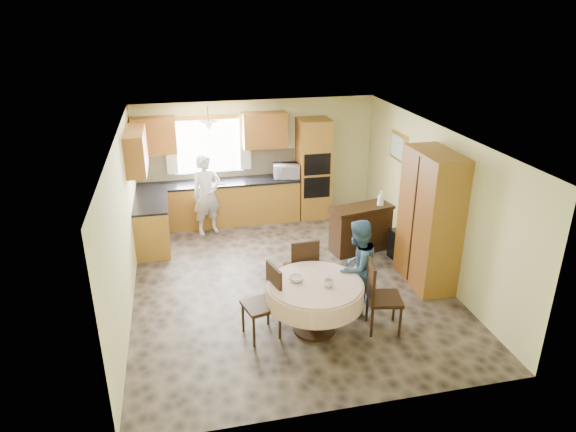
{
  "coord_description": "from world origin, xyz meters",
  "views": [
    {
      "loc": [
        -1.63,
        -7.33,
        4.32
      ],
      "look_at": [
        0.07,
        0.3,
        1.05
      ],
      "focal_mm": 32.0,
      "sensor_mm": 36.0,
      "label": 1
    }
  ],
  "objects_px": {
    "sideboard": "(361,230)",
    "chair_back": "(303,266)",
    "chair_right": "(379,293)",
    "person_sink": "(207,195)",
    "cupboard": "(430,219)",
    "chair_left": "(266,298)",
    "person_dining": "(357,267)",
    "oven_tower": "(313,169)",
    "dining_table": "(315,293)"
  },
  "relations": [
    {
      "from": "oven_tower",
      "to": "sideboard",
      "type": "distance_m",
      "value": 2.0
    },
    {
      "from": "sideboard",
      "to": "chair_right",
      "type": "height_order",
      "value": "chair_right"
    },
    {
      "from": "person_dining",
      "to": "sideboard",
      "type": "bearing_deg",
      "value": -146.32
    },
    {
      "from": "sideboard",
      "to": "person_sink",
      "type": "bearing_deg",
      "value": 140.21
    },
    {
      "from": "oven_tower",
      "to": "person_sink",
      "type": "bearing_deg",
      "value": -169.72
    },
    {
      "from": "chair_back",
      "to": "chair_left",
      "type": "bearing_deg",
      "value": 45.1
    },
    {
      "from": "chair_left",
      "to": "chair_back",
      "type": "bearing_deg",
      "value": 122.95
    },
    {
      "from": "dining_table",
      "to": "person_dining",
      "type": "xyz_separation_m",
      "value": [
        0.74,
        0.36,
        0.13
      ]
    },
    {
      "from": "sideboard",
      "to": "person_sink",
      "type": "xyz_separation_m",
      "value": [
        -2.71,
        1.43,
        0.4
      ]
    },
    {
      "from": "cupboard",
      "to": "person_sink",
      "type": "height_order",
      "value": "cupboard"
    },
    {
      "from": "person_dining",
      "to": "chair_back",
      "type": "bearing_deg",
      "value": -68.47
    },
    {
      "from": "oven_tower",
      "to": "person_sink",
      "type": "xyz_separation_m",
      "value": [
        -2.28,
        -0.41,
        -0.25
      ]
    },
    {
      "from": "sideboard",
      "to": "oven_tower",
      "type": "bearing_deg",
      "value": 90.97
    },
    {
      "from": "sideboard",
      "to": "cupboard",
      "type": "height_order",
      "value": "cupboard"
    },
    {
      "from": "chair_right",
      "to": "person_dining",
      "type": "xyz_separation_m",
      "value": [
        -0.14,
        0.52,
        0.15
      ]
    },
    {
      "from": "dining_table",
      "to": "chair_left",
      "type": "height_order",
      "value": "chair_left"
    },
    {
      "from": "sideboard",
      "to": "cupboard",
      "type": "distance_m",
      "value": 1.64
    },
    {
      "from": "chair_right",
      "to": "person_sink",
      "type": "relative_size",
      "value": 0.65
    },
    {
      "from": "sideboard",
      "to": "chair_right",
      "type": "bearing_deg",
      "value": -116.43
    },
    {
      "from": "oven_tower",
      "to": "sideboard",
      "type": "relative_size",
      "value": 1.84
    },
    {
      "from": "person_dining",
      "to": "person_sink",
      "type": "bearing_deg",
      "value": -94.45
    },
    {
      "from": "dining_table",
      "to": "person_dining",
      "type": "distance_m",
      "value": 0.83
    },
    {
      "from": "sideboard",
      "to": "chair_back",
      "type": "bearing_deg",
      "value": -147.38
    },
    {
      "from": "cupboard",
      "to": "chair_back",
      "type": "xyz_separation_m",
      "value": [
        -2.12,
        -0.12,
        -0.53
      ]
    },
    {
      "from": "cupboard",
      "to": "person_dining",
      "type": "xyz_separation_m",
      "value": [
        -1.42,
        -0.59,
        -0.38
      ]
    },
    {
      "from": "sideboard",
      "to": "chair_right",
      "type": "xyz_separation_m",
      "value": [
        -0.63,
        -2.44,
        0.17
      ]
    },
    {
      "from": "oven_tower",
      "to": "cupboard",
      "type": "relative_size",
      "value": 0.95
    },
    {
      "from": "chair_left",
      "to": "chair_back",
      "type": "xyz_separation_m",
      "value": [
        0.71,
        0.77,
        0.01
      ]
    },
    {
      "from": "chair_right",
      "to": "dining_table",
      "type": "bearing_deg",
      "value": 90.8
    },
    {
      "from": "cupboard",
      "to": "chair_back",
      "type": "distance_m",
      "value": 2.19
    },
    {
      "from": "sideboard",
      "to": "chair_back",
      "type": "distance_m",
      "value": 2.08
    },
    {
      "from": "dining_table",
      "to": "chair_right",
      "type": "distance_m",
      "value": 0.89
    },
    {
      "from": "cupboard",
      "to": "chair_back",
      "type": "bearing_deg",
      "value": -176.74
    },
    {
      "from": "oven_tower",
      "to": "chair_back",
      "type": "distance_m",
      "value": 3.49
    },
    {
      "from": "sideboard",
      "to": "cupboard",
      "type": "relative_size",
      "value": 0.52
    },
    {
      "from": "sideboard",
      "to": "person_dining",
      "type": "height_order",
      "value": "person_dining"
    },
    {
      "from": "oven_tower",
      "to": "cupboard",
      "type": "distance_m",
      "value": 3.35
    },
    {
      "from": "person_dining",
      "to": "oven_tower",
      "type": "bearing_deg",
      "value": -129.73
    },
    {
      "from": "chair_back",
      "to": "chair_right",
      "type": "distance_m",
      "value": 1.3
    },
    {
      "from": "person_sink",
      "to": "oven_tower",
      "type": "bearing_deg",
      "value": -9.12
    },
    {
      "from": "person_sink",
      "to": "chair_left",
      "type": "bearing_deg",
      "value": -101.16
    },
    {
      "from": "oven_tower",
      "to": "chair_right",
      "type": "relative_size",
      "value": 2.01
    },
    {
      "from": "dining_table",
      "to": "chair_left",
      "type": "xyz_separation_m",
      "value": [
        -0.67,
        0.06,
        -0.02
      ]
    },
    {
      "from": "cupboard",
      "to": "dining_table",
      "type": "relative_size",
      "value": 1.65
    },
    {
      "from": "sideboard",
      "to": "person_dining",
      "type": "xyz_separation_m",
      "value": [
        -0.77,
        -1.92,
        0.32
      ]
    },
    {
      "from": "sideboard",
      "to": "person_sink",
      "type": "height_order",
      "value": "person_sink"
    },
    {
      "from": "cupboard",
      "to": "chair_right",
      "type": "bearing_deg",
      "value": -138.92
    },
    {
      "from": "chair_left",
      "to": "person_sink",
      "type": "relative_size",
      "value": 0.64
    },
    {
      "from": "chair_right",
      "to": "sideboard",
      "type": "bearing_deg",
      "value": -3.36
    },
    {
      "from": "oven_tower",
      "to": "person_dining",
      "type": "xyz_separation_m",
      "value": [
        -0.35,
        -3.77,
        -0.33
      ]
    }
  ]
}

